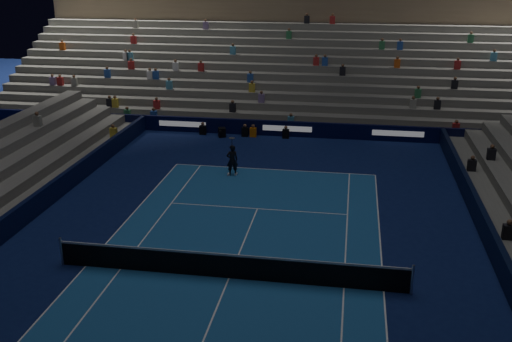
{
  "coord_description": "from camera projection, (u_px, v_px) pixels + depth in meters",
  "views": [
    {
      "loc": [
        4.03,
        -18.41,
        10.86
      ],
      "look_at": [
        0.0,
        6.0,
        2.0
      ],
      "focal_mm": 41.59,
      "sensor_mm": 36.0,
      "label": 1
    }
  ],
  "objects": [
    {
      "name": "tennis_net",
      "position": [
        229.0,
        266.0,
        21.21
      ],
      "size": [
        12.9,
        0.1,
        1.1
      ],
      "color": "#B2B2B7",
      "rests_on": "ground"
    },
    {
      "name": "grandstand_main",
      "position": [
        302.0,
        61.0,
        46.16
      ],
      "size": [
        44.0,
        15.2,
        11.2
      ],
      "color": "#63635F",
      "rests_on": "ground"
    },
    {
      "name": "tennis_player",
      "position": [
        232.0,
        160.0,
        31.33
      ],
      "size": [
        0.72,
        0.61,
        1.68
      ],
      "primitive_type": "imported",
      "rotation": [
        0.0,
        0.0,
        3.55
      ],
      "color": "black",
      "rests_on": "ground"
    },
    {
      "name": "court_surface",
      "position": [
        229.0,
        278.0,
        21.38
      ],
      "size": [
        10.97,
        23.77,
        0.01
      ],
      "primitive_type": "cube",
      "color": "#1A5193",
      "rests_on": "ground"
    },
    {
      "name": "sponsor_barrier_far",
      "position": [
        287.0,
        129.0,
        38.4
      ],
      "size": [
        44.0,
        0.25,
        1.0
      ],
      "primitive_type": "cube",
      "color": "black",
      "rests_on": "ground"
    },
    {
      "name": "ground",
      "position": [
        229.0,
        278.0,
        21.38
      ],
      "size": [
        90.0,
        90.0,
        0.0
      ],
      "primitive_type": "plane",
      "color": "#0B1647",
      "rests_on": "ground"
    },
    {
      "name": "broadcast_camera",
      "position": [
        222.0,
        132.0,
        38.33
      ],
      "size": [
        0.6,
        0.97,
        0.59
      ],
      "color": "black",
      "rests_on": "ground"
    }
  ]
}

